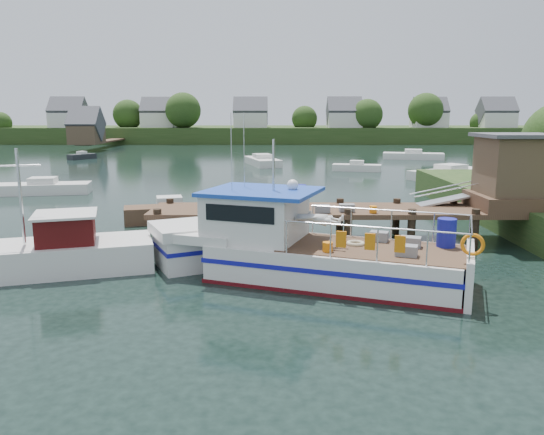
{
  "coord_description": "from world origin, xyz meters",
  "views": [
    {
      "loc": [
        -0.98,
        -21.71,
        5.24
      ],
      "look_at": [
        -1.0,
        -1.5,
        1.3
      ],
      "focal_mm": 35.0,
      "sensor_mm": 36.0,
      "label": 1
    }
  ],
  "objects_px": {
    "lobster_boat": "(295,249)",
    "work_boat": "(40,254)",
    "moored_d": "(262,161)",
    "moored_rowboat": "(170,212)",
    "moored_b": "(357,167)",
    "moored_a": "(43,188)",
    "dock": "(454,188)",
    "moored_c": "(450,173)",
    "moored_far": "(413,156)",
    "moored_e": "(82,156)"
  },
  "relations": [
    {
      "from": "work_boat",
      "to": "moored_rowboat",
      "type": "bearing_deg",
      "value": 55.99
    },
    {
      "from": "lobster_boat",
      "to": "moored_rowboat",
      "type": "relative_size",
      "value": 2.36
    },
    {
      "from": "moored_a",
      "to": "moored_far",
      "type": "bearing_deg",
      "value": 51.19
    },
    {
      "from": "moored_b",
      "to": "moored_a",
      "type": "bearing_deg",
      "value": -169.91
    },
    {
      "from": "dock",
      "to": "moored_b",
      "type": "distance_m",
      "value": 28.15
    },
    {
      "from": "moored_c",
      "to": "moored_b",
      "type": "bearing_deg",
      "value": 117.9
    },
    {
      "from": "work_boat",
      "to": "moored_far",
      "type": "distance_m",
      "value": 52.12
    },
    {
      "from": "moored_c",
      "to": "moored_rowboat",
      "type": "bearing_deg",
      "value": -158.57
    },
    {
      "from": "moored_far",
      "to": "dock",
      "type": "bearing_deg",
      "value": -104.0
    },
    {
      "from": "lobster_boat",
      "to": "moored_d",
      "type": "relative_size",
      "value": 1.47
    },
    {
      "from": "dock",
      "to": "moored_c",
      "type": "height_order",
      "value": "dock"
    },
    {
      "from": "moored_rowboat",
      "to": "moored_b",
      "type": "distance_m",
      "value": 27.33
    },
    {
      "from": "dock",
      "to": "moored_c",
      "type": "distance_m",
      "value": 23.31
    },
    {
      "from": "work_boat",
      "to": "moored_rowboat",
      "type": "xyz_separation_m",
      "value": [
        2.69,
        8.64,
        -0.19
      ]
    },
    {
      "from": "moored_b",
      "to": "moored_e",
      "type": "height_order",
      "value": "moored_b"
    },
    {
      "from": "moored_rowboat",
      "to": "moored_far",
      "type": "bearing_deg",
      "value": 75.54
    },
    {
      "from": "moored_far",
      "to": "moored_a",
      "type": "distance_m",
      "value": 42.53
    },
    {
      "from": "work_boat",
      "to": "moored_b",
      "type": "height_order",
      "value": "work_boat"
    },
    {
      "from": "moored_far",
      "to": "moored_d",
      "type": "distance_m",
      "value": 19.32
    },
    {
      "from": "work_boat",
      "to": "moored_c",
      "type": "distance_m",
      "value": 34.92
    },
    {
      "from": "dock",
      "to": "moored_c",
      "type": "xyz_separation_m",
      "value": [
        7.27,
        22.07,
        -1.8
      ]
    },
    {
      "from": "work_boat",
      "to": "moored_c",
      "type": "relative_size",
      "value": 1.02
    },
    {
      "from": "moored_far",
      "to": "moored_c",
      "type": "relative_size",
      "value": 0.94
    },
    {
      "from": "work_boat",
      "to": "moored_a",
      "type": "bearing_deg",
      "value": 96.08
    },
    {
      "from": "moored_rowboat",
      "to": "moored_a",
      "type": "xyz_separation_m",
      "value": [
        -10.29,
        9.45,
        -0.06
      ]
    },
    {
      "from": "moored_b",
      "to": "moored_c",
      "type": "height_order",
      "value": "moored_c"
    },
    {
      "from": "dock",
      "to": "moored_a",
      "type": "distance_m",
      "value": 26.63
    },
    {
      "from": "work_boat",
      "to": "lobster_boat",
      "type": "bearing_deg",
      "value": -19.92
    },
    {
      "from": "dock",
      "to": "moored_rowboat",
      "type": "relative_size",
      "value": 3.61
    },
    {
      "from": "moored_b",
      "to": "work_boat",
      "type": "bearing_deg",
      "value": -137.61
    },
    {
      "from": "work_boat",
      "to": "moored_d",
      "type": "relative_size",
      "value": 1.08
    },
    {
      "from": "moored_rowboat",
      "to": "moored_d",
      "type": "bearing_deg",
      "value": 98.13
    },
    {
      "from": "moored_b",
      "to": "lobster_boat",
      "type": "bearing_deg",
      "value": -124.17
    },
    {
      "from": "moored_rowboat",
      "to": "moored_b",
      "type": "xyz_separation_m",
      "value": [
        13.02,
        24.03,
        -0.1
      ]
    },
    {
      "from": "lobster_boat",
      "to": "moored_far",
      "type": "height_order",
      "value": "lobster_boat"
    },
    {
      "from": "lobster_boat",
      "to": "moored_b",
      "type": "height_order",
      "value": "lobster_boat"
    },
    {
      "from": "lobster_boat",
      "to": "work_boat",
      "type": "bearing_deg",
      "value": -163.2
    },
    {
      "from": "dock",
      "to": "moored_far",
      "type": "bearing_deg",
      "value": 77.45
    },
    {
      "from": "moored_b",
      "to": "moored_d",
      "type": "distance_m",
      "value": 10.71
    },
    {
      "from": "lobster_boat",
      "to": "work_boat",
      "type": "height_order",
      "value": "lobster_boat"
    },
    {
      "from": "moored_a",
      "to": "moored_b",
      "type": "bearing_deg",
      "value": 42.2
    },
    {
      "from": "moored_rowboat",
      "to": "moored_d",
      "type": "relative_size",
      "value": 0.62
    },
    {
      "from": "dock",
      "to": "work_boat",
      "type": "xyz_separation_m",
      "value": [
        -15.27,
        -4.59,
        -1.58
      ]
    },
    {
      "from": "dock",
      "to": "moored_d",
      "type": "xyz_separation_m",
      "value": [
        -8.57,
        33.88,
        -1.8
      ]
    },
    {
      "from": "moored_a",
      "to": "moored_d",
      "type": "height_order",
      "value": "moored_d"
    },
    {
      "from": "dock",
      "to": "moored_e",
      "type": "bearing_deg",
      "value": 126.0
    },
    {
      "from": "moored_b",
      "to": "moored_d",
      "type": "height_order",
      "value": "moored_d"
    },
    {
      "from": "lobster_boat",
      "to": "moored_a",
      "type": "relative_size",
      "value": 1.73
    },
    {
      "from": "dock",
      "to": "moored_rowboat",
      "type": "distance_m",
      "value": 13.34
    },
    {
      "from": "moored_rowboat",
      "to": "lobster_boat",
      "type": "bearing_deg",
      "value": -41.63
    }
  ]
}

